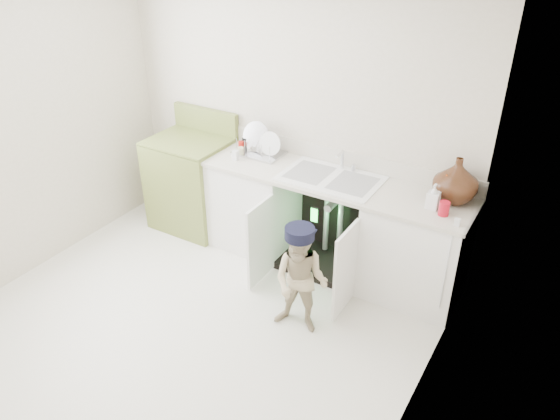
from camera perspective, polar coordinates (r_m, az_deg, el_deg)
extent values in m
plane|color=beige|center=(4.58, -8.40, -11.13)|extent=(3.50, 3.50, 0.00)
cube|color=beige|center=(5.01, 1.34, 9.66)|extent=(3.50, 2.50, 0.02)
cube|color=beige|center=(5.12, -25.12, 7.27)|extent=(2.50, 3.00, 0.02)
cube|color=beige|center=(3.16, 15.54, -4.43)|extent=(2.50, 3.00, 0.02)
cube|color=white|center=(5.24, -2.77, 0.71)|extent=(0.80, 0.60, 0.86)
cube|color=white|center=(4.67, 13.91, -4.21)|extent=(0.80, 0.60, 0.86)
cube|color=black|center=(5.11, 6.42, -0.27)|extent=(0.80, 0.06, 0.86)
cube|color=black|center=(5.12, 4.87, -5.45)|extent=(0.80, 0.60, 0.06)
cylinder|color=gray|center=(4.99, 4.88, -0.70)|extent=(0.05, 0.05, 0.70)
cylinder|color=gray|center=(4.94, 6.33, -1.12)|extent=(0.05, 0.05, 0.70)
cylinder|color=gray|center=(4.84, 5.43, 0.56)|extent=(0.07, 0.18, 0.07)
cube|color=white|center=(4.71, -2.04, -3.36)|extent=(0.03, 0.40, 0.76)
cube|color=white|center=(4.40, 6.82, -6.27)|extent=(0.02, 0.40, 0.76)
cube|color=beige|center=(4.68, 5.32, 3.14)|extent=(2.44, 0.64, 0.03)
cube|color=beige|center=(4.88, 6.88, 5.38)|extent=(2.44, 0.02, 0.15)
cube|color=white|center=(4.67, 5.32, 3.25)|extent=(0.85, 0.55, 0.02)
cube|color=gray|center=(4.75, 3.11, 3.93)|extent=(0.34, 0.40, 0.01)
cube|color=gray|center=(4.59, 7.62, 2.76)|extent=(0.34, 0.40, 0.01)
cylinder|color=silver|center=(4.81, 6.54, 5.26)|extent=(0.03, 0.03, 0.17)
cylinder|color=silver|center=(4.73, 6.28, 5.83)|extent=(0.02, 0.14, 0.02)
cylinder|color=silver|center=(4.79, 7.70, 4.42)|extent=(0.04, 0.04, 0.06)
cylinder|color=silver|center=(4.29, 16.94, -6.09)|extent=(0.01, 0.01, 0.70)
cube|color=silver|center=(4.17, 18.03, -1.20)|extent=(0.04, 0.02, 0.06)
cube|color=silver|center=(5.12, -2.20, 5.99)|extent=(0.45, 0.30, 0.02)
cylinder|color=silver|center=(5.12, -2.48, 6.99)|extent=(0.28, 0.10, 0.27)
cylinder|color=white|center=(5.03, -1.05, 6.44)|extent=(0.22, 0.06, 0.22)
cylinder|color=silver|center=(5.11, -4.55, 6.79)|extent=(0.01, 0.01, 0.13)
cylinder|color=silver|center=(5.06, -3.71, 6.59)|extent=(0.01, 0.01, 0.13)
cylinder|color=silver|center=(5.01, -2.84, 6.38)|extent=(0.01, 0.01, 0.13)
cylinder|color=silver|center=(4.97, -1.96, 6.17)|extent=(0.01, 0.01, 0.13)
cylinder|color=silver|center=(4.92, -1.07, 5.96)|extent=(0.01, 0.01, 0.13)
imported|color=#472214|center=(4.43, 17.93, 3.00)|extent=(0.35, 0.35, 0.36)
imported|color=#E9570C|center=(4.43, 16.94, 2.30)|extent=(0.09, 0.10, 0.24)
imported|color=white|center=(4.31, 15.75, 1.37)|extent=(0.09, 0.09, 0.20)
cylinder|color=#B60F21|center=(4.26, 16.76, 0.14)|extent=(0.08, 0.08, 0.11)
cylinder|color=red|center=(5.16, -4.09, 6.63)|extent=(0.05, 0.05, 0.10)
cylinder|color=#C4BF90|center=(5.08, -4.14, 6.11)|extent=(0.06, 0.06, 0.08)
cylinder|color=black|center=(5.18, -3.73, 6.86)|extent=(0.04, 0.04, 0.12)
cube|color=silver|center=(5.00, -4.66, 5.73)|extent=(0.05, 0.05, 0.09)
cube|color=olive|center=(5.60, -9.13, 2.69)|extent=(0.76, 0.65, 0.91)
cube|color=olive|center=(5.41, -9.53, 7.15)|extent=(0.76, 0.65, 0.02)
cube|color=olive|center=(5.56, -7.76, 9.33)|extent=(0.76, 0.06, 0.24)
cylinder|color=black|center=(5.42, -12.15, 6.87)|extent=(0.17, 0.17, 0.02)
cylinder|color=silver|center=(5.41, -12.17, 6.98)|extent=(0.20, 0.20, 0.01)
cylinder|color=black|center=(5.64, -9.99, 8.00)|extent=(0.17, 0.17, 0.02)
cylinder|color=silver|center=(5.63, -10.00, 8.11)|extent=(0.20, 0.20, 0.01)
cylinder|color=black|center=(5.18, -9.02, 6.11)|extent=(0.17, 0.17, 0.02)
cylinder|color=silver|center=(5.18, -9.03, 6.23)|extent=(0.20, 0.20, 0.01)
cylinder|color=black|center=(5.41, -6.89, 7.30)|extent=(0.17, 0.17, 0.02)
cylinder|color=silver|center=(5.41, -6.90, 7.42)|extent=(0.20, 0.20, 0.01)
imported|color=#C0AC89|center=(4.17, 2.19, -7.49)|extent=(0.48, 0.40, 0.90)
cylinder|color=black|center=(3.93, 2.30, -2.62)|extent=(0.25, 0.25, 0.09)
cube|color=black|center=(4.03, 2.80, -2.34)|extent=(0.18, 0.11, 0.01)
cube|color=black|center=(4.47, 3.64, -0.51)|extent=(0.07, 0.01, 0.14)
cube|color=#26F23F|center=(4.47, 3.59, -0.55)|extent=(0.06, 0.00, 0.12)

